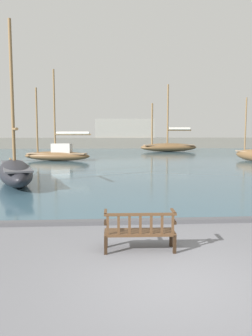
% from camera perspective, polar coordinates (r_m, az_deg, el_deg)
% --- Properties ---
extents(ground_plane, '(160.00, 160.00, 0.00)m').
position_cam_1_polar(ground_plane, '(6.30, 8.49, -18.99)').
color(ground_plane, slate).
extents(harbor_water, '(100.00, 80.00, 0.08)m').
position_cam_1_polar(harbor_water, '(49.66, -2.27, 3.06)').
color(harbor_water, '#385666').
rests_on(harbor_water, ground).
extents(quay_edge_kerb, '(40.00, 0.30, 0.12)m').
position_cam_1_polar(quay_edge_kerb, '(9.86, 3.72, -9.25)').
color(quay_edge_kerb, '#4C4C50').
rests_on(quay_edge_kerb, ground).
extents(park_bench, '(1.61, 0.56, 0.92)m').
position_cam_1_polar(park_bench, '(7.54, 2.39, -10.84)').
color(park_bench, black).
rests_on(park_bench, ground).
extents(sailboat_far_starboard, '(6.50, 2.85, 8.41)m').
position_cam_1_polar(sailboat_far_starboard, '(31.38, -11.82, 2.54)').
color(sailboat_far_starboard, brown).
rests_on(sailboat_far_starboard, harbor_water).
extents(sailboat_nearest_starboard, '(8.16, 2.74, 9.30)m').
position_cam_1_polar(sailboat_nearest_starboard, '(46.63, 7.45, 3.83)').
color(sailboat_nearest_starboard, brown).
rests_on(sailboat_nearest_starboard, harbor_water).
extents(sailboat_far_port, '(3.68, 7.97, 8.19)m').
position_cam_1_polar(sailboat_far_port, '(17.62, -18.76, -0.46)').
color(sailboat_far_port, black).
rests_on(sailboat_far_port, harbor_water).
extents(far_breakwater, '(57.45, 2.40, 5.10)m').
position_cam_1_polar(far_breakwater, '(56.48, -2.01, 4.86)').
color(far_breakwater, slate).
rests_on(far_breakwater, ground).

